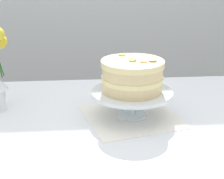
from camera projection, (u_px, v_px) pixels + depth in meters
dining_table at (99, 151)px, 1.24m from camera, size 1.40×1.00×0.74m
linen_napkin at (132, 116)px, 1.29m from camera, size 0.39×0.39×0.00m
cake_stand at (132, 95)px, 1.26m from camera, size 0.29×0.29×0.10m
layer_cake at (132, 76)px, 1.24m from camera, size 0.22×0.22×0.12m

